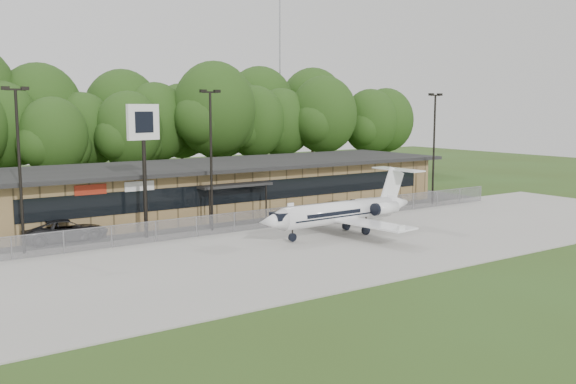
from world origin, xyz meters
TOP-DOWN VIEW (x-y plane):
  - ground at (0.00, 0.00)m, footprint 160.00×160.00m
  - apron at (0.00, 8.00)m, footprint 64.00×18.00m
  - parking_lot at (0.00, 19.50)m, footprint 50.00×9.00m
  - terminal at (-0.00, 23.94)m, footprint 41.00×11.65m
  - fence at (0.00, 15.00)m, footprint 46.00×0.04m
  - treeline at (0.00, 42.00)m, footprint 72.00×12.00m
  - radio_mast at (22.00, 48.00)m, footprint 0.20×0.20m
  - light_pole_left at (-18.00, 16.50)m, footprint 1.55×0.30m
  - light_pole_mid at (-5.00, 16.50)m, footprint 1.55×0.30m
  - light_pole_right at (18.00, 16.50)m, footprint 1.55×0.30m
  - business_jet at (1.92, 9.93)m, footprint 13.46×11.97m
  - suv at (-14.84, 18.93)m, footprint 5.62×2.61m
  - pole_sign at (-9.94, 16.79)m, footprint 2.42×0.74m

SIDE VIEW (x-z plane):
  - ground at x=0.00m, z-range 0.00..0.00m
  - parking_lot at x=0.00m, z-range 0.00..0.06m
  - apron at x=0.00m, z-range 0.00..0.08m
  - fence at x=0.00m, z-range 0.02..1.54m
  - suv at x=-14.84m, z-range 0.00..1.56m
  - business_jet at x=1.92m, z-range -0.65..3.89m
  - terminal at x=0.00m, z-range 0.03..4.33m
  - light_pole_left at x=-18.00m, z-range 0.86..11.09m
  - light_pole_mid at x=-5.00m, z-range 0.86..11.09m
  - light_pole_right at x=18.00m, z-range 0.86..11.09m
  - pole_sign at x=-9.94m, z-range 2.44..11.64m
  - treeline at x=0.00m, z-range 0.00..15.00m
  - radio_mast at x=22.00m, z-range 0.00..25.00m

